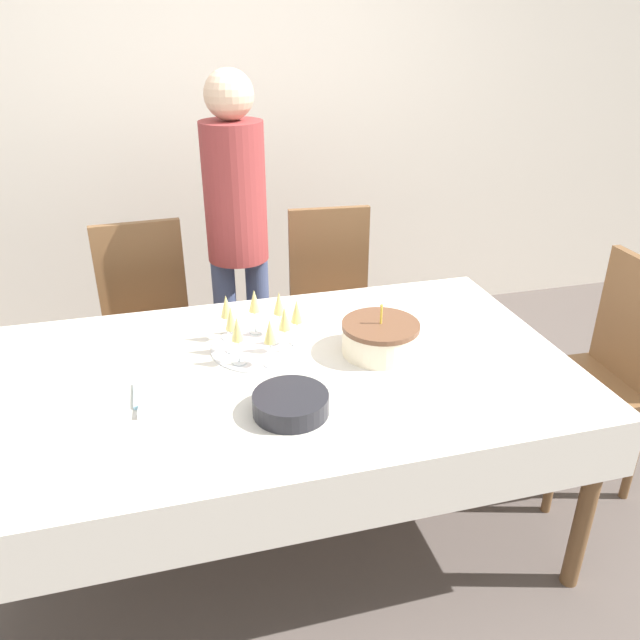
{
  "coord_description": "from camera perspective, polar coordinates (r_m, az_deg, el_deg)",
  "views": [
    {
      "loc": [
        -0.34,
        -1.8,
        1.81
      ],
      "look_at": [
        0.16,
        0.09,
        0.85
      ],
      "focal_mm": 35.0,
      "sensor_mm": 36.0,
      "label": 1
    }
  ],
  "objects": [
    {
      "name": "dining_chair_far_left",
      "position": [
        2.99,
        -15.48,
        -0.01
      ],
      "size": [
        0.44,
        0.44,
        0.98
      ],
      "color": "brown",
      "rests_on": "ground_plane"
    },
    {
      "name": "person_standing",
      "position": [
        2.9,
        -7.64,
        9.14
      ],
      "size": [
        0.28,
        0.28,
        1.62
      ],
      "color": "#3F4C72",
      "rests_on": "ground_plane"
    },
    {
      "name": "plate_stack_main",
      "position": [
        1.89,
        -2.7,
        -7.65
      ],
      "size": [
        0.23,
        0.23,
        0.06
      ],
      "color": "black",
      "rests_on": "dining_table"
    },
    {
      "name": "fork_pile",
      "position": [
        1.95,
        -13.81,
        -7.93
      ],
      "size": [
        0.17,
        0.08,
        0.02
      ],
      "color": "silver",
      "rests_on": "dining_table"
    },
    {
      "name": "ground_plane",
      "position": [
        2.58,
        -3.16,
        -18.51
      ],
      "size": [
        12.0,
        12.0,
        0.0
      ],
      "primitive_type": "plane",
      "color": "#564C47"
    },
    {
      "name": "dining_table",
      "position": [
        2.18,
        -3.56,
        -6.62
      ],
      "size": [
        1.99,
        1.16,
        0.73
      ],
      "color": "silver",
      "rests_on": "ground_plane"
    },
    {
      "name": "cake_knife",
      "position": [
        2.05,
        8.65,
        -5.99
      ],
      "size": [
        0.29,
        0.12,
        0.0
      ],
      "color": "silver",
      "rests_on": "dining_table"
    },
    {
      "name": "wall_back",
      "position": [
        3.7,
        -10.09,
        18.63
      ],
      "size": [
        8.0,
        0.05,
        2.7
      ],
      "color": "silver",
      "rests_on": "ground_plane"
    },
    {
      "name": "dining_chair_far_right",
      "position": [
        3.09,
        1.19,
        1.88
      ],
      "size": [
        0.45,
        0.45,
        0.98
      ],
      "color": "brown",
      "rests_on": "ground_plane"
    },
    {
      "name": "dining_chair_right_end",
      "position": [
        2.76,
        24.34,
        -3.84
      ],
      "size": [
        0.44,
        0.44,
        0.98
      ],
      "color": "brown",
      "rests_on": "ground_plane"
    },
    {
      "name": "napkin_pile",
      "position": [
        2.05,
        -14.58,
        -6.4
      ],
      "size": [
        0.15,
        0.15,
        0.01
      ],
      "color": "#8CC6E0",
      "rests_on": "dining_table"
    },
    {
      "name": "birthday_cake",
      "position": [
        2.21,
        5.52,
        -1.62
      ],
      "size": [
        0.27,
        0.27,
        0.19
      ],
      "color": "beige",
      "rests_on": "dining_table"
    },
    {
      "name": "champagne_tray",
      "position": [
        2.22,
        -5.47,
        -0.69
      ],
      "size": [
        0.36,
        0.36,
        0.18
      ],
      "color": "silver",
      "rests_on": "dining_table"
    }
  ]
}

